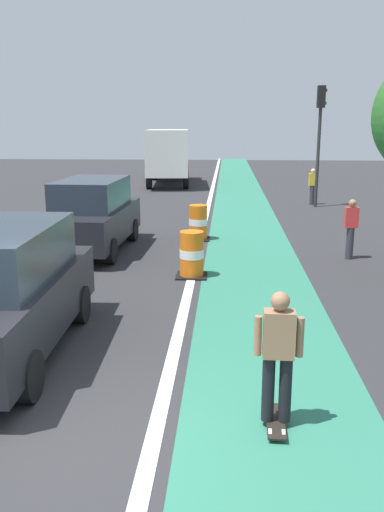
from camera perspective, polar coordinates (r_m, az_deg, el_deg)
The scene contains 12 objects.
ground_plane at distance 6.58m, azimuth -12.52°, elevation -18.88°, with size 100.00×100.00×0.00m, color #2D2D30.
bike_lane_strip at distance 17.66m, azimuth 5.92°, elevation 2.29°, with size 2.50×80.00×0.01m, color #2D755B.
lane_divider_stripe at distance 17.67m, azimuth 1.05°, elevation 2.37°, with size 0.20×80.00×0.01m, color silver.
skateboarder_on_lane at distance 6.39m, azimuth 9.16°, elevation -10.44°, with size 0.57×0.81×1.69m.
parked_suv_nearest at distance 8.71m, azimuth -19.66°, elevation -3.57°, with size 2.02×4.65×2.04m.
parked_suv_second at distance 15.40m, azimuth -10.55°, elevation 4.33°, with size 2.02×4.65×2.04m.
traffic_barrel_front at distance 12.61m, azimuth -0.04°, elevation 0.14°, with size 0.73×0.73×1.09m.
traffic_barrel_mid at distance 16.72m, azimuth 0.65°, elevation 3.56°, with size 0.73×0.73×1.09m.
delivery_truck_down_block at distance 32.36m, azimuth -2.51°, elevation 10.87°, with size 2.83×7.75×3.23m.
traffic_light_corner at distance 23.96m, azimuth 13.47°, elevation 13.44°, with size 0.41×0.32×5.10m.
pedestrian_crossing at distance 14.84m, azimuth 16.58°, elevation 2.96°, with size 0.34×0.20×1.61m.
pedestrian_waiting at distance 24.77m, azimuth 12.72°, elevation 7.36°, with size 0.34×0.20×1.61m.
Camera 1 is at (1.69, -5.29, 3.52)m, focal length 37.52 mm.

